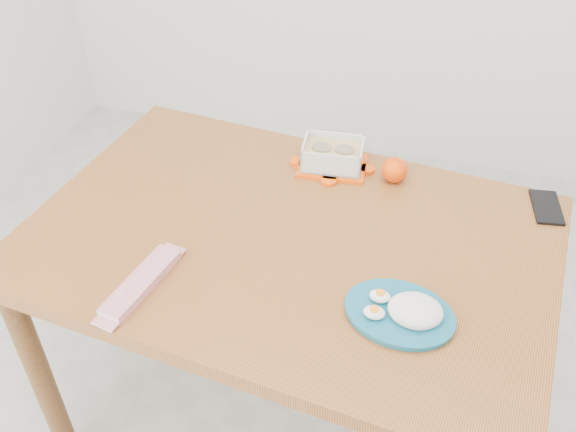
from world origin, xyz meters
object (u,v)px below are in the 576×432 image
(smartphone, at_px, (547,207))
(rice_plate, at_px, (405,311))
(dining_table, at_px, (288,264))
(food_container, at_px, (333,156))
(orange_fruit, at_px, (394,170))

(smartphone, bearing_deg, rice_plate, -130.76)
(dining_table, relative_size, rice_plate, 5.04)
(food_container, height_order, rice_plate, food_container)
(food_container, height_order, smartphone, food_container)
(dining_table, distance_m, rice_plate, 0.37)
(food_container, distance_m, orange_fruit, 0.17)
(rice_plate, bearing_deg, smartphone, 67.05)
(food_container, distance_m, smartphone, 0.56)
(rice_plate, xyz_separation_m, smartphone, (0.29, 0.46, -0.02))
(food_container, xyz_separation_m, rice_plate, (0.27, -0.49, -0.02))
(dining_table, height_order, food_container, food_container)
(dining_table, relative_size, orange_fruit, 19.43)
(dining_table, distance_m, smartphone, 0.67)
(dining_table, height_order, smartphone, smartphone)
(food_container, bearing_deg, smartphone, -8.25)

